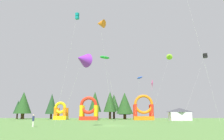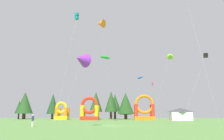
{
  "view_description": "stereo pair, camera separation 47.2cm",
  "coord_description": "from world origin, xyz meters",
  "px_view_note": "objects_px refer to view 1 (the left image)",
  "views": [
    {
      "loc": [
        0.49,
        -35.74,
        1.89
      ],
      "look_at": [
        0.0,
        8.97,
        10.87
      ],
      "focal_mm": 34.91,
      "sensor_mm": 36.0,
      "label": 1
    },
    {
      "loc": [
        0.97,
        -35.73,
        1.89
      ],
      "look_at": [
        0.0,
        8.97,
        10.87
      ],
      "focal_mm": 34.91,
      "sensor_mm": 36.0,
      "label": 2
    }
  ],
  "objects_px": {
    "inflatable_yellow_castle": "(61,113)",
    "festival_tent": "(180,114)",
    "inflatable_red_slide": "(143,111)",
    "inflatable_blue_arch": "(89,111)",
    "kite_teal_box": "(77,17)",
    "kite_pink_diamond": "(151,84)",
    "kite_black_box": "(205,56)",
    "kite_orange_delta": "(101,24)",
    "kite_green_parafoil": "(105,57)",
    "kite_blue_parafoil": "(140,78)",
    "kite_purple_delta": "(83,59)",
    "kite_lime_delta": "(170,56)",
    "person_far_side": "(33,119)"
  },
  "relations": [
    {
      "from": "kite_orange_delta",
      "to": "kite_lime_delta",
      "type": "bearing_deg",
      "value": 44.47
    },
    {
      "from": "kite_black_box",
      "to": "kite_orange_delta",
      "type": "xyz_separation_m",
      "value": [
        -23.31,
        -4.7,
        5.78
      ]
    },
    {
      "from": "kite_teal_box",
      "to": "inflatable_blue_arch",
      "type": "xyz_separation_m",
      "value": [
        -1.12,
        30.36,
        -16.02
      ]
    },
    {
      "from": "inflatable_blue_arch",
      "to": "person_far_side",
      "type": "bearing_deg",
      "value": -97.39
    },
    {
      "from": "kite_green_parafoil",
      "to": "kite_lime_delta",
      "type": "bearing_deg",
      "value": 9.86
    },
    {
      "from": "kite_pink_diamond",
      "to": "kite_green_parafoil",
      "type": "bearing_deg",
      "value": 150.96
    },
    {
      "from": "person_far_side",
      "to": "festival_tent",
      "type": "relative_size",
      "value": 0.31
    },
    {
      "from": "kite_teal_box",
      "to": "inflatable_blue_arch",
      "type": "relative_size",
      "value": 2.78
    },
    {
      "from": "kite_green_parafoil",
      "to": "kite_pink_diamond",
      "type": "distance_m",
      "value": 15.51
    },
    {
      "from": "kite_teal_box",
      "to": "kite_orange_delta",
      "type": "relative_size",
      "value": 0.89
    },
    {
      "from": "kite_lime_delta",
      "to": "kite_pink_diamond",
      "type": "bearing_deg",
      "value": -126.81
    },
    {
      "from": "person_far_side",
      "to": "inflatable_blue_arch",
      "type": "xyz_separation_m",
      "value": [
        4.3,
        33.18,
        1.47
      ]
    },
    {
      "from": "kite_orange_delta",
      "to": "inflatable_blue_arch",
      "type": "bearing_deg",
      "value": 101.68
    },
    {
      "from": "kite_teal_box",
      "to": "person_far_side",
      "type": "height_order",
      "value": "kite_teal_box"
    },
    {
      "from": "kite_green_parafoil",
      "to": "kite_lime_delta",
      "type": "height_order",
      "value": "kite_lime_delta"
    },
    {
      "from": "kite_lime_delta",
      "to": "kite_green_parafoil",
      "type": "bearing_deg",
      "value": -170.14
    },
    {
      "from": "inflatable_blue_arch",
      "to": "kite_teal_box",
      "type": "bearing_deg",
      "value": -87.9
    },
    {
      "from": "kite_pink_diamond",
      "to": "kite_purple_delta",
      "type": "bearing_deg",
      "value": -120.59
    },
    {
      "from": "kite_black_box",
      "to": "inflatable_yellow_castle",
      "type": "bearing_deg",
      "value": 148.44
    },
    {
      "from": "kite_blue_parafoil",
      "to": "inflatable_yellow_castle",
      "type": "bearing_deg",
      "value": 145.29
    },
    {
      "from": "kite_orange_delta",
      "to": "kite_pink_diamond",
      "type": "bearing_deg",
      "value": 37.36
    },
    {
      "from": "person_far_side",
      "to": "inflatable_yellow_castle",
      "type": "relative_size",
      "value": 0.31
    },
    {
      "from": "kite_purple_delta",
      "to": "festival_tent",
      "type": "height_order",
      "value": "kite_purple_delta"
    },
    {
      "from": "kite_lime_delta",
      "to": "inflatable_yellow_castle",
      "type": "relative_size",
      "value": 3.43
    },
    {
      "from": "kite_green_parafoil",
      "to": "inflatable_yellow_castle",
      "type": "relative_size",
      "value": 3.12
    },
    {
      "from": "festival_tent",
      "to": "kite_pink_diamond",
      "type": "bearing_deg",
      "value": -132.86
    },
    {
      "from": "kite_green_parafoil",
      "to": "kite_blue_parafoil",
      "type": "xyz_separation_m",
      "value": [
        9.06,
        -3.88,
        -6.35
      ]
    },
    {
      "from": "kite_pink_diamond",
      "to": "inflatable_blue_arch",
      "type": "distance_m",
      "value": 22.5
    },
    {
      "from": "inflatable_blue_arch",
      "to": "festival_tent",
      "type": "height_order",
      "value": "inflatable_blue_arch"
    },
    {
      "from": "kite_lime_delta",
      "to": "kite_blue_parafoil",
      "type": "relative_size",
      "value": 1.74
    },
    {
      "from": "kite_blue_parafoil",
      "to": "festival_tent",
      "type": "height_order",
      "value": "kite_blue_parafoil"
    },
    {
      "from": "inflatable_yellow_castle",
      "to": "festival_tent",
      "type": "xyz_separation_m",
      "value": [
        35.26,
        -8.81,
        -0.32
      ]
    },
    {
      "from": "kite_orange_delta",
      "to": "inflatable_red_slide",
      "type": "bearing_deg",
      "value": 63.72
    },
    {
      "from": "kite_black_box",
      "to": "person_far_side",
      "type": "relative_size",
      "value": 8.59
    },
    {
      "from": "kite_black_box",
      "to": "inflatable_blue_arch",
      "type": "relative_size",
      "value": 2.2
    },
    {
      "from": "inflatable_red_slide",
      "to": "inflatable_blue_arch",
      "type": "relative_size",
      "value": 1.08
    },
    {
      "from": "kite_blue_parafoil",
      "to": "kite_green_parafoil",
      "type": "bearing_deg",
      "value": 156.82
    },
    {
      "from": "inflatable_yellow_castle",
      "to": "inflatable_blue_arch",
      "type": "distance_m",
      "value": 10.7
    },
    {
      "from": "kite_blue_parafoil",
      "to": "inflatable_red_slide",
      "type": "xyz_separation_m",
      "value": [
        2.28,
        11.92,
        -8.03
      ]
    },
    {
      "from": "kite_pink_diamond",
      "to": "kite_orange_delta",
      "type": "bearing_deg",
      "value": -142.64
    },
    {
      "from": "kite_blue_parafoil",
      "to": "festival_tent",
      "type": "distance_m",
      "value": 16.61
    },
    {
      "from": "inflatable_yellow_castle",
      "to": "festival_tent",
      "type": "bearing_deg",
      "value": -14.03
    },
    {
      "from": "kite_purple_delta",
      "to": "kite_pink_diamond",
      "type": "height_order",
      "value": "kite_purple_delta"
    },
    {
      "from": "kite_purple_delta",
      "to": "kite_blue_parafoil",
      "type": "distance_m",
      "value": 27.29
    },
    {
      "from": "kite_orange_delta",
      "to": "inflatable_yellow_castle",
      "type": "height_order",
      "value": "kite_orange_delta"
    },
    {
      "from": "kite_blue_parafoil",
      "to": "inflatable_red_slide",
      "type": "relative_size",
      "value": 1.49
    },
    {
      "from": "kite_green_parafoil",
      "to": "person_far_side",
      "type": "height_order",
      "value": "kite_green_parafoil"
    },
    {
      "from": "inflatable_red_slide",
      "to": "kite_green_parafoil",
      "type": "bearing_deg",
      "value": -144.64
    },
    {
      "from": "kite_purple_delta",
      "to": "kite_pink_diamond",
      "type": "xyz_separation_m",
      "value": [
        13.29,
        22.49,
        -0.41
      ]
    },
    {
      "from": "inflatable_blue_arch",
      "to": "kite_lime_delta",
      "type": "bearing_deg",
      "value": -10.25
    }
  ]
}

